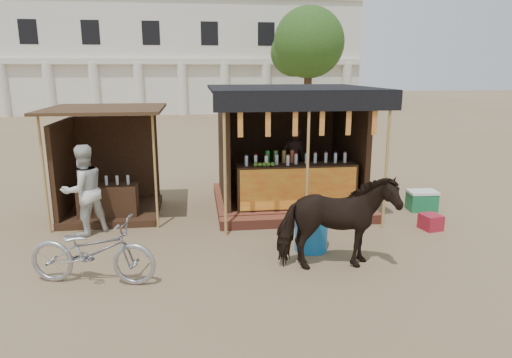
% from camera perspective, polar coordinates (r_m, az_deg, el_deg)
% --- Properties ---
extents(ground, '(120.00, 120.00, 0.00)m').
position_cam_1_polar(ground, '(7.64, 1.59, -10.87)').
color(ground, '#846B4C').
rests_on(ground, ground).
extents(main_stall, '(3.60, 3.61, 2.78)m').
position_cam_1_polar(main_stall, '(10.66, 4.15, 1.96)').
color(main_stall, brown).
rests_on(main_stall, ground).
extents(secondary_stall, '(2.40, 2.40, 2.38)m').
position_cam_1_polar(secondary_stall, '(10.56, -18.51, 0.22)').
color(secondary_stall, '#3A2415').
rests_on(secondary_stall, ground).
extents(cow, '(1.85, 0.85, 1.56)m').
position_cam_1_polar(cow, '(7.38, 10.00, -5.47)').
color(cow, black).
rests_on(cow, ground).
extents(motorbike, '(2.03, 1.07, 1.02)m').
position_cam_1_polar(motorbike, '(7.33, -19.78, -8.48)').
color(motorbike, '#9D9CA5').
rests_on(motorbike, ground).
extents(bystander, '(1.09, 1.06, 1.77)m').
position_cam_1_polar(bystander, '(9.41, -20.74, -1.31)').
color(bystander, silver).
rests_on(bystander, ground).
extents(blue_barrel, '(0.68, 0.68, 0.80)m').
position_cam_1_polar(blue_barrel, '(8.21, 6.92, -6.19)').
color(blue_barrel, '#176AB0').
rests_on(blue_barrel, ground).
extents(red_crate, '(0.43, 0.45, 0.31)m').
position_cam_1_polar(red_crate, '(9.91, 21.01, -5.04)').
color(red_crate, maroon).
rests_on(red_crate, ground).
extents(cooler, '(0.67, 0.48, 0.46)m').
position_cam_1_polar(cooler, '(11.14, 20.02, -2.53)').
color(cooler, '#186D3E').
rests_on(cooler, ground).
extents(background_building, '(26.00, 7.45, 8.18)m').
position_cam_1_polar(background_building, '(36.83, -9.16, 14.65)').
color(background_building, silver).
rests_on(background_building, ground).
extents(tree, '(4.50, 4.40, 7.00)m').
position_cam_1_polar(tree, '(29.86, 6.18, 16.29)').
color(tree, '#382314').
rests_on(tree, ground).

